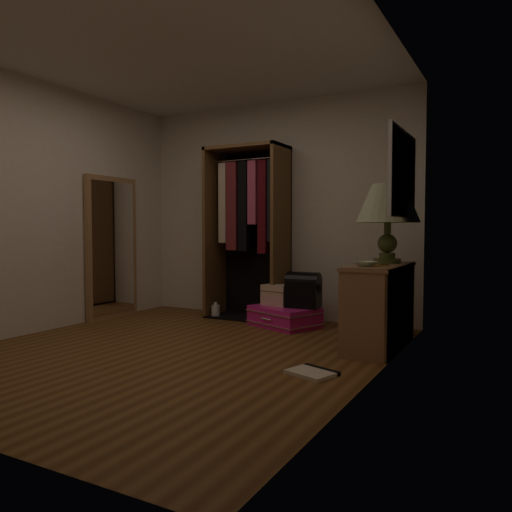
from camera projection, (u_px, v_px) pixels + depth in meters
name	position (u px, v px, depth m)	size (l,w,h in m)	color
ground	(175.00, 351.00, 4.37)	(4.00, 4.00, 0.00)	brown
room_walls	(183.00, 179.00, 4.29)	(3.52, 4.02, 2.60)	silver
console_bookshelf	(380.00, 303.00, 4.54)	(0.42, 1.12, 0.75)	#906545
open_wardrobe	(249.00, 218.00, 5.97)	(0.95, 0.50, 2.05)	brown
floor_mirror	(112.00, 248.00, 6.01)	(0.06, 0.80, 1.70)	#9F754D
pink_suitcase	(285.00, 317.00, 5.48)	(0.87, 0.76, 0.22)	#DF1B8E
train_case	(278.00, 295.00, 5.58)	(0.39, 0.31, 0.25)	#C5B296
black_bag	(303.00, 289.00, 5.40)	(0.37, 0.25, 0.39)	black
table_lamp	(388.00, 205.00, 4.68)	(0.65, 0.65, 0.74)	#3F4E26
brass_tray	(375.00, 265.00, 4.34)	(0.25, 0.25, 0.01)	#A2883E
ceramic_bowl	(366.00, 264.00, 4.27)	(0.18, 0.18, 0.04)	#B7D8B4
white_jug	(216.00, 311.00, 6.06)	(0.12, 0.12, 0.19)	silver
floor_book	(313.00, 372.00, 3.67)	(0.40, 0.36, 0.03)	beige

